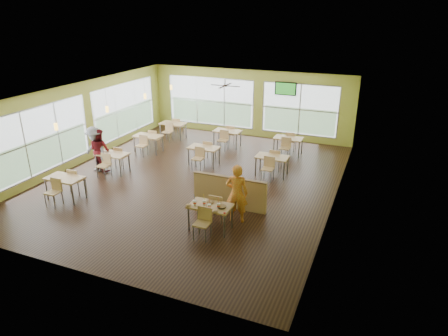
{
  "coord_description": "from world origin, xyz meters",
  "views": [
    {
      "loc": [
        6.13,
        -12.03,
        5.83
      ],
      "look_at": [
        1.56,
        -0.92,
        1.03
      ],
      "focal_mm": 32.0,
      "sensor_mm": 36.0,
      "label": 1
    }
  ],
  "objects": [
    {
      "name": "pendant_lights",
      "position": [
        -3.2,
        0.68,
        2.45
      ],
      "size": [
        0.11,
        7.31,
        0.86
      ],
      "color": "#2D2119",
      "rests_on": "ceiling"
    },
    {
      "name": "wrapper_right",
      "position": [
        2.29,
        -3.3,
        0.77
      ],
      "size": [
        0.16,
        0.15,
        0.03
      ],
      "primitive_type": "ellipsoid",
      "rotation": [
        0.0,
        0.0,
        0.25
      ],
      "color": "#9F844C",
      "rests_on": "main_table"
    },
    {
      "name": "food_basket",
      "position": [
        2.36,
        -3.02,
        0.78
      ],
      "size": [
        0.26,
        0.26,
        0.06
      ],
      "color": "black",
      "rests_on": "main_table"
    },
    {
      "name": "main_table",
      "position": [
        2.0,
        -3.0,
        0.63
      ],
      "size": [
        1.22,
        1.52,
        0.87
      ],
      "color": "tan",
      "rests_on": "floor"
    },
    {
      "name": "cup_red_near",
      "position": [
        2.06,
        -3.2,
        0.82
      ],
      "size": [
        0.1,
        0.1,
        0.37
      ],
      "color": "white",
      "rests_on": "main_table"
    },
    {
      "name": "half_wall_divider",
      "position": [
        2.0,
        -1.55,
        0.52
      ],
      "size": [
        2.4,
        0.14,
        1.04
      ],
      "color": "tan",
      "rests_on": "floor"
    },
    {
      "name": "ketchup_cup",
      "position": [
        2.55,
        -3.3,
        0.76
      ],
      "size": [
        0.07,
        0.07,
        0.03
      ],
      "primitive_type": "cylinder",
      "color": "#9B1A0C",
      "rests_on": "main_table"
    },
    {
      "name": "patron_grey",
      "position": [
        -3.84,
        -0.64,
        0.88
      ],
      "size": [
        1.29,
        1.01,
        1.75
      ],
      "primitive_type": "imported",
      "rotation": [
        0.0,
        0.0,
        -0.36
      ],
      "color": "slate",
      "rests_on": "floor"
    },
    {
      "name": "cup_blue",
      "position": [
        1.6,
        -3.16,
        0.83
      ],
      "size": [
        0.1,
        0.1,
        0.37
      ],
      "color": "white",
      "rests_on": "main_table"
    },
    {
      "name": "wrapper_left",
      "position": [
        1.45,
        -3.26,
        0.77
      ],
      "size": [
        0.17,
        0.16,
        0.04
      ],
      "primitive_type": "ellipsoid",
      "rotation": [
        0.0,
        0.0,
        0.0
      ],
      "color": "#9F844C",
      "rests_on": "main_table"
    },
    {
      "name": "wrapper_mid",
      "position": [
        1.93,
        -2.87,
        0.78
      ],
      "size": [
        0.28,
        0.26,
        0.06
      ],
      "primitive_type": "ellipsoid",
      "rotation": [
        0.0,
        0.0,
        -0.37
      ],
      "color": "#9F844C",
      "rests_on": "main_table"
    },
    {
      "name": "ceiling_fan",
      "position": [
        -0.0,
        3.0,
        2.95
      ],
      "size": [
        1.25,
        1.25,
        0.29
      ],
      "color": "#2D2119",
      "rests_on": "ceiling"
    },
    {
      "name": "room",
      "position": [
        0.0,
        0.0,
        1.6
      ],
      "size": [
        12.0,
        12.04,
        3.2
      ],
      "color": "black",
      "rests_on": "ground"
    },
    {
      "name": "tv_backwall",
      "position": [
        1.8,
        5.9,
        2.45
      ],
      "size": [
        1.0,
        0.07,
        0.6
      ],
      "color": "black",
      "rests_on": "wall_back"
    },
    {
      "name": "dining_tables",
      "position": [
        -1.05,
        1.71,
        0.63
      ],
      "size": [
        6.92,
        8.72,
        0.87
      ],
      "color": "tan",
      "rests_on": "floor"
    },
    {
      "name": "man_plaid",
      "position": [
        2.51,
        -2.28,
        0.89
      ],
      "size": [
        0.73,
        0.56,
        1.78
      ],
      "primitive_type": "imported",
      "rotation": [
        0.0,
        0.0,
        3.37
      ],
      "color": "orange",
      "rests_on": "floor"
    },
    {
      "name": "cup_red_far",
      "position": [
        2.28,
        -3.07,
        0.83
      ],
      "size": [
        0.1,
        0.1,
        0.38
      ],
      "color": "white",
      "rests_on": "main_table"
    },
    {
      "name": "patron_maroon",
      "position": [
        -3.72,
        -0.55,
        0.83
      ],
      "size": [
        0.91,
        0.77,
        1.67
      ],
      "primitive_type": "imported",
      "rotation": [
        0.0,
        0.0,
        2.96
      ],
      "color": "maroon",
      "rests_on": "floor"
    },
    {
      "name": "cup_yellow",
      "position": [
        1.84,
        -3.05,
        0.82
      ],
      "size": [
        0.1,
        0.1,
        0.37
      ],
      "color": "white",
      "rests_on": "main_table"
    },
    {
      "name": "window_bays",
      "position": [
        -2.65,
        3.08,
        1.48
      ],
      "size": [
        9.24,
        10.24,
        2.38
      ],
      "color": "white",
      "rests_on": "room"
    }
  ]
}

